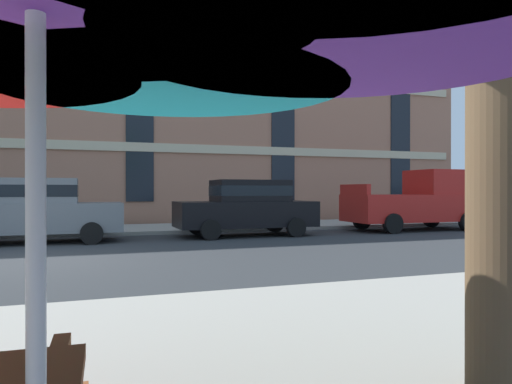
% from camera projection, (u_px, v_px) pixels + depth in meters
% --- Properties ---
extents(ground_plane, '(120.00, 120.00, 0.00)m').
position_uv_depth(ground_plane, '(28.00, 262.00, 9.60)').
color(ground_plane, '#2D3033').
extents(sidewalk_far, '(56.00, 3.60, 0.12)m').
position_uv_depth(sidewalk_far, '(52.00, 231.00, 16.00)').
color(sidewalk_far, '#9E998E').
rests_on(sidewalk_far, ground).
extents(apartment_building, '(37.64, 12.08, 16.00)m').
position_uv_depth(apartment_building, '(63.00, 60.00, 23.69)').
color(apartment_building, '#A87056').
rests_on(apartment_building, ground).
extents(sedan_gray, '(4.40, 1.98, 1.78)m').
position_uv_depth(sedan_gray, '(37.00, 209.00, 13.02)').
color(sedan_gray, slate).
rests_on(sedan_gray, ground).
extents(sedan_black, '(4.40, 1.98, 1.78)m').
position_uv_depth(sedan_black, '(247.00, 206.00, 15.08)').
color(sedan_black, black).
rests_on(sedan_black, ground).
extents(pickup_red, '(5.10, 2.12, 2.20)m').
position_uv_depth(pickup_red, '(419.00, 202.00, 17.32)').
color(pickup_red, '#B21E19').
rests_on(pickup_red, ground).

